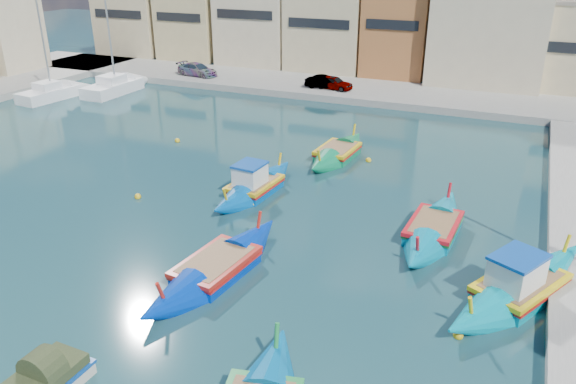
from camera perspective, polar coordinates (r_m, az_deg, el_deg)
The scene contains 13 objects.
ground at distance 25.49m, azimuth -13.83°, elevation -6.44°, with size 160.00×160.00×0.00m, color #153641.
north_quay at distance 52.60m, azimuth 7.39°, elevation 10.13°, with size 80.00×8.00×0.60m, color gray.
north_townhouses at distance 57.53m, azimuth 16.45°, elevation 15.33°, with size 83.20×7.87×10.19m.
parked_cars at distance 54.13m, azimuth -2.30°, elevation 11.68°, with size 18.41×2.32×1.25m.
luzzu_turquoise_cabin at distance 23.77m, azimuth 22.45°, elevation -9.03°, with size 6.26×9.54×3.10m.
luzzu_blue_cabin at distance 30.89m, azimuth -3.43°, elevation 0.50°, with size 2.59×8.18×2.85m.
luzzu_cyan_mid at distance 27.28m, azimuth 14.53°, elevation -3.76°, with size 2.55×8.87×2.59m.
luzzu_green at distance 36.23m, azimuth 5.03°, elevation 3.90°, with size 2.61×8.15×2.53m.
luzzu_blue_south at distance 23.59m, azimuth -7.29°, elevation -7.74°, with size 3.14×9.39×2.66m.
tender_near at distance 19.37m, azimuth -23.37°, elevation -17.32°, with size 1.56×2.77×1.35m.
yacht_north at distance 56.15m, azimuth -16.14°, elevation 10.44°, with size 2.50×8.68×11.57m.
yacht_midnorth at distance 55.47m, azimuth -21.83°, elevation 9.49°, with size 3.09×7.77×10.73m.
mooring_buoys at distance 29.28m, azimuth -3.51°, elevation -1.45°, with size 21.33×17.95×0.36m.
Camera 1 is at (14.04, -17.20, 12.54)m, focal length 35.00 mm.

